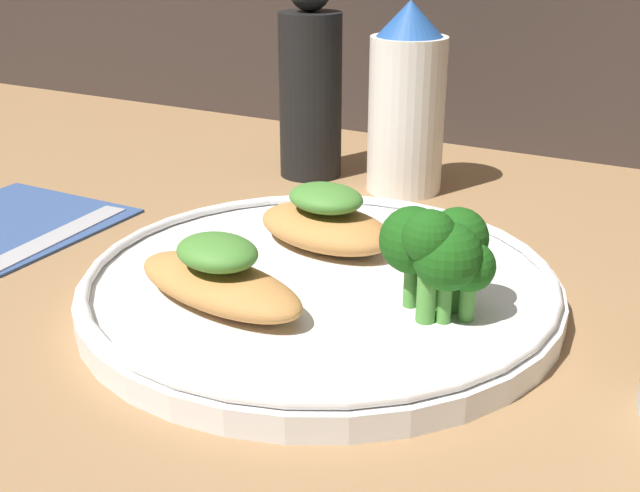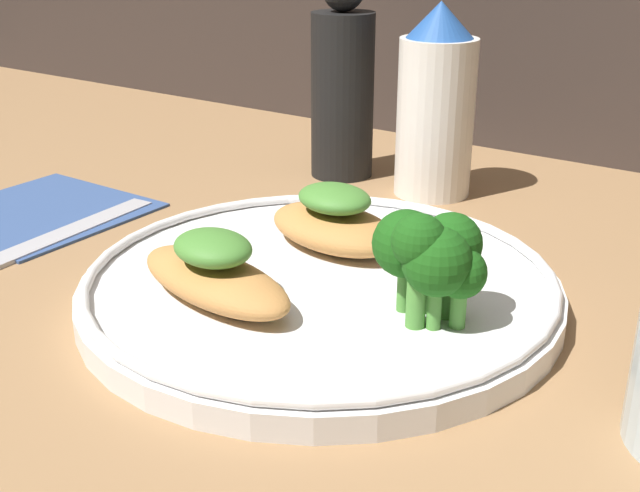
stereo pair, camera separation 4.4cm
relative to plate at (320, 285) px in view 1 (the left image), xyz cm
name	(u,v)px [view 1 (the left image)]	position (x,y,z in cm)	size (l,w,h in cm)	color
ground_plane	(320,309)	(0.00, 0.00, -1.49)	(180.00, 180.00, 1.00)	#936D47
plate	(320,285)	(0.00, 0.00, 0.00)	(27.04, 27.04, 2.00)	white
grilled_meat_front	(219,278)	(-3.18, -5.24, 1.87)	(11.63, 6.49, 3.76)	#BC7F42
grilled_meat_middle	(326,222)	(-2.05, 4.48, 1.96)	(10.19, 7.15, 3.90)	#BC7F42
broccoli_bunch	(440,250)	(7.29, -0.84, 3.94)	(6.13, 4.73, 5.94)	#4C8E38
sauce_bottle	(407,103)	(-3.76, 20.77, 6.01)	(5.90, 5.90, 14.64)	white
pepper_grinder	(310,86)	(-12.26, 20.77, 6.46)	(5.13, 5.13, 16.65)	black
fork	(32,247)	(-19.98, -2.73, -0.69)	(2.81, 17.24, 0.60)	#B2B2B7
napkin	(4,224)	(-25.16, -0.50, -0.79)	(13.32, 13.32, 0.40)	#334C7F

